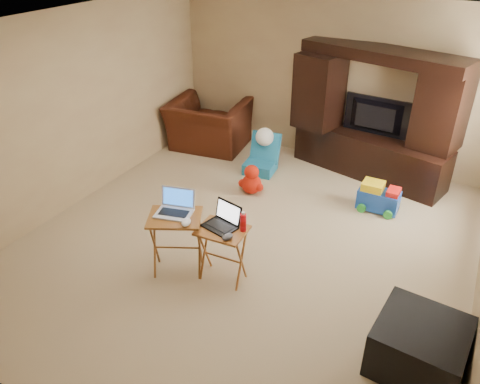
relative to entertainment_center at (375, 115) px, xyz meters
The scene contains 19 objects.
floor 2.73m from the entertainment_center, 108.21° to the right, with size 5.50×5.50×0.00m, color #C8B28A.
ceiling 2.99m from the entertainment_center, 108.21° to the right, with size 5.50×5.50×0.00m, color silver.
wall_back 0.91m from the entertainment_center, 158.27° to the left, with size 5.00×5.00×0.00m, color tan.
wall_front 5.25m from the entertainment_center, 98.78° to the right, with size 5.00×5.00×0.00m, color tan.
wall_left 4.11m from the entertainment_center, 143.62° to the right, with size 5.50×5.50×0.00m, color tan.
entertainment_center is the anchor object (origin of this frame).
television 0.04m from the entertainment_center, 90.00° to the left, with size 0.96×0.13×0.55m, color black.
recliner 2.71m from the entertainment_center, behind, with size 1.23×1.08×0.80m, color #421B0E.
child_rocker 1.75m from the entertainment_center, 154.15° to the right, with size 0.45×0.51×0.59m, color #1C6E9A, non-canonical shape.
plush_toy 2.01m from the entertainment_center, 133.86° to the right, with size 0.39×0.33×0.44m, color red, non-canonical shape.
push_toy 1.28m from the entertainment_center, 67.52° to the right, with size 0.54×0.39×0.41m, color #1646B7, non-canonical shape.
ottoman 3.68m from the entertainment_center, 68.73° to the right, with size 0.72×0.72×0.46m, color black.
tray_table_left 3.53m from the entertainment_center, 110.78° to the right, with size 0.55×0.44×0.71m, color #985E24.
tray_table_right 3.29m from the entertainment_center, 103.19° to the right, with size 0.49×0.39×0.64m, color #AA6129.
laptop_left 3.47m from the entertainment_center, 111.42° to the right, with size 0.37×0.30×0.24m, color silver.
laptop_right 3.22m from the entertainment_center, 103.96° to the right, with size 0.33×0.28×0.24m, color black.
mouse_left 3.49m from the entertainment_center, 107.45° to the right, with size 0.09×0.14×0.06m, color white.
mouse_right 3.33m from the entertainment_center, 100.53° to the right, with size 0.08×0.13×0.05m, color #39393D.
water_bottle 3.11m from the entertainment_center, 99.93° to the right, with size 0.06×0.06×0.20m, color red.
Camera 1 is at (2.06, -4.10, 3.35)m, focal length 35.00 mm.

